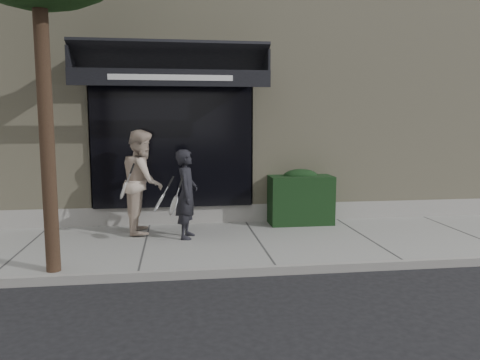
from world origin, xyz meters
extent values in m
plane|color=black|center=(0.00, 0.00, 0.00)|extent=(80.00, 80.00, 0.00)
cube|color=gray|center=(0.00, 0.00, 0.06)|extent=(20.00, 3.00, 0.12)
cube|color=gray|center=(0.00, -1.55, 0.07)|extent=(20.00, 0.10, 0.14)
cube|color=tan|center=(0.00, 5.00, 2.75)|extent=(14.00, 7.00, 5.50)
cube|color=gray|center=(0.00, 1.70, 0.25)|extent=(14.02, 0.42, 0.50)
cube|color=black|center=(-1.50, 1.55, 1.80)|extent=(3.20, 0.30, 2.60)
cube|color=gray|center=(-3.10, 1.70, 1.80)|extent=(0.08, 0.40, 2.60)
cube|color=gray|center=(0.10, 1.70, 1.80)|extent=(0.08, 0.40, 2.60)
cube|color=gray|center=(-1.50, 1.70, 3.14)|extent=(3.36, 0.40, 0.12)
cube|color=black|center=(-1.50, 1.00, 3.40)|extent=(3.60, 1.03, 0.55)
cube|color=black|center=(-1.50, 0.50, 3.01)|extent=(3.60, 0.05, 0.30)
cube|color=white|center=(-1.50, 0.47, 3.01)|extent=(2.20, 0.01, 0.10)
cube|color=black|center=(-3.28, 1.00, 3.32)|extent=(0.04, 1.00, 0.45)
cube|color=black|center=(0.28, 1.00, 3.32)|extent=(0.04, 1.00, 0.45)
cube|color=black|center=(1.10, 1.25, 0.62)|extent=(1.30, 0.70, 1.00)
ellipsoid|color=black|center=(1.10, 1.25, 1.12)|extent=(0.71, 0.38, 0.27)
cylinder|color=black|center=(-3.20, -1.30, 2.40)|extent=(0.20, 0.20, 4.80)
imported|color=black|center=(-1.26, 0.35, 0.93)|extent=(0.49, 0.65, 1.62)
torus|color=silver|center=(-1.49, 0.12, 0.77)|extent=(0.20, 0.32, 0.30)
cylinder|color=silver|center=(-1.49, 0.12, 0.77)|extent=(0.16, 0.28, 0.26)
cylinder|color=silver|center=(-1.49, 0.12, 0.77)|extent=(0.18, 0.06, 0.08)
cylinder|color=black|center=(-1.49, 0.12, 0.77)|extent=(0.20, 0.08, 0.10)
torus|color=silver|center=(-1.74, -0.02, 0.85)|extent=(0.22, 0.33, 0.28)
cylinder|color=silver|center=(-1.74, -0.02, 0.85)|extent=(0.18, 0.29, 0.24)
cylinder|color=silver|center=(-1.74, -0.02, 0.85)|extent=(0.17, 0.05, 0.11)
cylinder|color=black|center=(-1.74, -0.02, 0.85)|extent=(0.19, 0.07, 0.13)
imported|color=beige|center=(-2.08, 0.91, 1.10)|extent=(0.77, 0.97, 1.96)
torus|color=silver|center=(-2.39, 0.63, 0.99)|extent=(0.18, 0.32, 0.29)
cylinder|color=silver|center=(-2.39, 0.63, 0.99)|extent=(0.15, 0.28, 0.25)
cylinder|color=silver|center=(-2.39, 0.63, 0.99)|extent=(0.18, 0.05, 0.09)
cylinder|color=black|center=(-2.39, 0.63, 0.99)|extent=(0.20, 0.06, 0.10)
camera|label=1|loc=(-1.44, -8.06, 2.27)|focal=35.00mm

